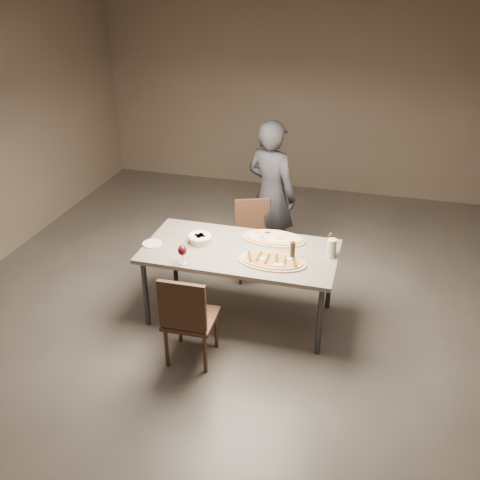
% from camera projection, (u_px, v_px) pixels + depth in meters
% --- Properties ---
extents(room, '(7.00, 7.00, 7.00)m').
position_uv_depth(room, '(240.00, 184.00, 4.66)').
color(room, '#5A544D').
rests_on(room, ground).
extents(dining_table, '(1.80, 0.90, 0.75)m').
position_uv_depth(dining_table, '(240.00, 255.00, 4.99)').
color(dining_table, gray).
rests_on(dining_table, ground).
extents(zucchini_pizza, '(0.62, 0.35, 0.05)m').
position_uv_depth(zucchini_pizza, '(272.00, 261.00, 4.75)').
color(zucchini_pizza, tan).
rests_on(zucchini_pizza, dining_table).
extents(ham_pizza, '(0.62, 0.34, 0.04)m').
position_uv_depth(ham_pizza, '(274.00, 238.00, 5.14)').
color(ham_pizza, tan).
rests_on(ham_pizza, dining_table).
extents(bread_basket, '(0.22, 0.22, 0.08)m').
position_uv_depth(bread_basket, '(200.00, 238.00, 5.07)').
color(bread_basket, beige).
rests_on(bread_basket, dining_table).
extents(oil_dish, '(0.13, 0.13, 0.01)m').
position_uv_depth(oil_dish, '(255.00, 238.00, 5.15)').
color(oil_dish, white).
rests_on(oil_dish, dining_table).
extents(pepper_mill_left, '(0.05, 0.05, 0.21)m').
position_uv_depth(pepper_mill_left, '(330.00, 244.00, 4.86)').
color(pepper_mill_left, black).
rests_on(pepper_mill_left, dining_table).
extents(pepper_mill_right, '(0.05, 0.05, 0.19)m').
position_uv_depth(pepper_mill_right, '(293.00, 251.00, 4.76)').
color(pepper_mill_right, black).
rests_on(pepper_mill_right, dining_table).
extents(carafe, '(0.08, 0.08, 0.18)m').
position_uv_depth(carafe, '(331.00, 248.00, 4.80)').
color(carafe, silver).
rests_on(carafe, dining_table).
extents(wine_glass, '(0.08, 0.08, 0.18)m').
position_uv_depth(wine_glass, '(182.00, 251.00, 4.68)').
color(wine_glass, silver).
rests_on(wine_glass, dining_table).
extents(side_plate, '(0.18, 0.18, 0.01)m').
position_uv_depth(side_plate, '(152.00, 244.00, 5.05)').
color(side_plate, white).
rests_on(side_plate, dining_table).
extents(chair_near, '(0.43, 0.43, 0.89)m').
position_uv_depth(chair_near, '(187.00, 316.00, 4.47)').
color(chair_near, '#3E271A').
rests_on(chair_near, ground).
extents(chair_far, '(0.52, 0.52, 0.85)m').
position_uv_depth(chair_far, '(253.00, 234.00, 5.83)').
color(chair_far, '#3E271A').
rests_on(chair_far, ground).
extents(diner, '(0.72, 0.61, 1.68)m').
position_uv_depth(diner, '(271.00, 194.00, 5.89)').
color(diner, black).
rests_on(diner, ground).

